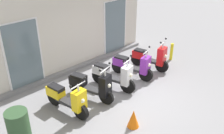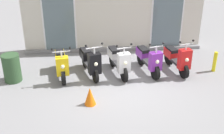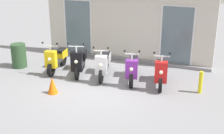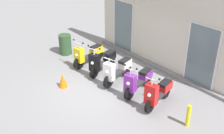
{
  "view_description": "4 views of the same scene",
  "coord_description": "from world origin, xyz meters",
  "px_view_note": "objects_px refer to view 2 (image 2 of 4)",
  "views": [
    {
      "loc": [
        -5.05,
        -4.37,
        4.55
      ],
      "look_at": [
        -0.2,
        0.69,
        0.89
      ],
      "focal_mm": 40.49,
      "sensor_mm": 36.0,
      "label": 1
    },
    {
      "loc": [
        -0.96,
        -7.98,
        4.62
      ],
      "look_at": [
        -0.29,
        0.2,
        0.56
      ],
      "focal_mm": 47.9,
      "sensor_mm": 36.0,
      "label": 2
    },
    {
      "loc": [
        3.84,
        -8.25,
        4.03
      ],
      "look_at": [
        0.37,
        0.56,
        0.52
      ],
      "focal_mm": 49.13,
      "sensor_mm": 36.0,
      "label": 3
    },
    {
      "loc": [
        6.88,
        -5.12,
        5.34
      ],
      "look_at": [
        0.11,
        0.43,
        0.79
      ],
      "focal_mm": 45.21,
      "sensor_mm": 36.0,
      "label": 4
    }
  ],
  "objects_px": {
    "scooter_white": "(118,60)",
    "traffic_cone": "(90,96)",
    "scooter_red": "(177,58)",
    "curb_bollard": "(215,62)",
    "scooter_black": "(90,61)",
    "trash_bin": "(12,68)",
    "scooter_purple": "(148,59)",
    "scooter_yellow": "(61,64)"
  },
  "relations": [
    {
      "from": "scooter_white",
      "to": "curb_bollard",
      "type": "height_order",
      "value": "scooter_white"
    },
    {
      "from": "scooter_white",
      "to": "scooter_purple",
      "type": "distance_m",
      "value": 1.02
    },
    {
      "from": "scooter_purple",
      "to": "curb_bollard",
      "type": "bearing_deg",
      "value": -3.61
    },
    {
      "from": "scooter_white",
      "to": "scooter_purple",
      "type": "bearing_deg",
      "value": 4.65
    },
    {
      "from": "scooter_yellow",
      "to": "scooter_red",
      "type": "height_order",
      "value": "scooter_red"
    },
    {
      "from": "scooter_red",
      "to": "curb_bollard",
      "type": "distance_m",
      "value": 1.27
    },
    {
      "from": "scooter_yellow",
      "to": "scooter_purple",
      "type": "relative_size",
      "value": 0.99
    },
    {
      "from": "scooter_yellow",
      "to": "scooter_purple",
      "type": "xyz_separation_m",
      "value": [
        2.86,
        0.09,
        0.0
      ]
    },
    {
      "from": "scooter_purple",
      "to": "scooter_red",
      "type": "distance_m",
      "value": 0.96
    },
    {
      "from": "trash_bin",
      "to": "traffic_cone",
      "type": "bearing_deg",
      "value": -32.89
    },
    {
      "from": "scooter_purple",
      "to": "trash_bin",
      "type": "bearing_deg",
      "value": -176.59
    },
    {
      "from": "curb_bollard",
      "to": "scooter_purple",
      "type": "bearing_deg",
      "value": 176.39
    },
    {
      "from": "scooter_purple",
      "to": "curb_bollard",
      "type": "xyz_separation_m",
      "value": [
        2.22,
        -0.14,
        -0.11
      ]
    },
    {
      "from": "scooter_yellow",
      "to": "scooter_white",
      "type": "relative_size",
      "value": 0.98
    },
    {
      "from": "scooter_black",
      "to": "traffic_cone",
      "type": "height_order",
      "value": "scooter_black"
    },
    {
      "from": "scooter_purple",
      "to": "trash_bin",
      "type": "xyz_separation_m",
      "value": [
        -4.39,
        -0.26,
        -0.01
      ]
    },
    {
      "from": "scooter_black",
      "to": "curb_bollard",
      "type": "xyz_separation_m",
      "value": [
        4.16,
        -0.07,
        -0.15
      ]
    },
    {
      "from": "scooter_yellow",
      "to": "curb_bollard",
      "type": "xyz_separation_m",
      "value": [
        5.08,
        -0.05,
        -0.11
      ]
    },
    {
      "from": "trash_bin",
      "to": "scooter_yellow",
      "type": "bearing_deg",
      "value": 6.44
    },
    {
      "from": "trash_bin",
      "to": "scooter_black",
      "type": "bearing_deg",
      "value": 4.37
    },
    {
      "from": "scooter_red",
      "to": "trash_bin",
      "type": "distance_m",
      "value": 5.35
    },
    {
      "from": "scooter_white",
      "to": "scooter_purple",
      "type": "height_order",
      "value": "scooter_white"
    },
    {
      "from": "scooter_purple",
      "to": "scooter_white",
      "type": "bearing_deg",
      "value": -175.35
    },
    {
      "from": "scooter_white",
      "to": "curb_bollard",
      "type": "bearing_deg",
      "value": -1.03
    },
    {
      "from": "scooter_black",
      "to": "scooter_purple",
      "type": "bearing_deg",
      "value": 2.19
    },
    {
      "from": "curb_bollard",
      "to": "scooter_yellow",
      "type": "bearing_deg",
      "value": 179.42
    },
    {
      "from": "scooter_white",
      "to": "traffic_cone",
      "type": "bearing_deg",
      "value": -118.87
    },
    {
      "from": "scooter_yellow",
      "to": "curb_bollard",
      "type": "height_order",
      "value": "scooter_yellow"
    },
    {
      "from": "scooter_purple",
      "to": "scooter_black",
      "type": "bearing_deg",
      "value": -177.81
    },
    {
      "from": "traffic_cone",
      "to": "trash_bin",
      "type": "height_order",
      "value": "trash_bin"
    },
    {
      "from": "scooter_purple",
      "to": "traffic_cone",
      "type": "height_order",
      "value": "scooter_purple"
    },
    {
      "from": "curb_bollard",
      "to": "traffic_cone",
      "type": "bearing_deg",
      "value": -158.14
    },
    {
      "from": "traffic_cone",
      "to": "trash_bin",
      "type": "bearing_deg",
      "value": 147.11
    },
    {
      "from": "scooter_yellow",
      "to": "trash_bin",
      "type": "relative_size",
      "value": 1.79
    },
    {
      "from": "scooter_yellow",
      "to": "scooter_white",
      "type": "bearing_deg",
      "value": 0.21
    },
    {
      "from": "scooter_black",
      "to": "scooter_white",
      "type": "bearing_deg",
      "value": -0.5
    },
    {
      "from": "trash_bin",
      "to": "scooter_red",
      "type": "bearing_deg",
      "value": 2.27
    },
    {
      "from": "trash_bin",
      "to": "scooter_white",
      "type": "bearing_deg",
      "value": 3.04
    },
    {
      "from": "scooter_black",
      "to": "scooter_red",
      "type": "relative_size",
      "value": 1.03
    },
    {
      "from": "scooter_purple",
      "to": "trash_bin",
      "type": "distance_m",
      "value": 4.4
    },
    {
      "from": "scooter_red",
      "to": "traffic_cone",
      "type": "xyz_separation_m",
      "value": [
        -2.93,
        -1.77,
        -0.22
      ]
    },
    {
      "from": "scooter_black",
      "to": "scooter_white",
      "type": "distance_m",
      "value": 0.92
    }
  ]
}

